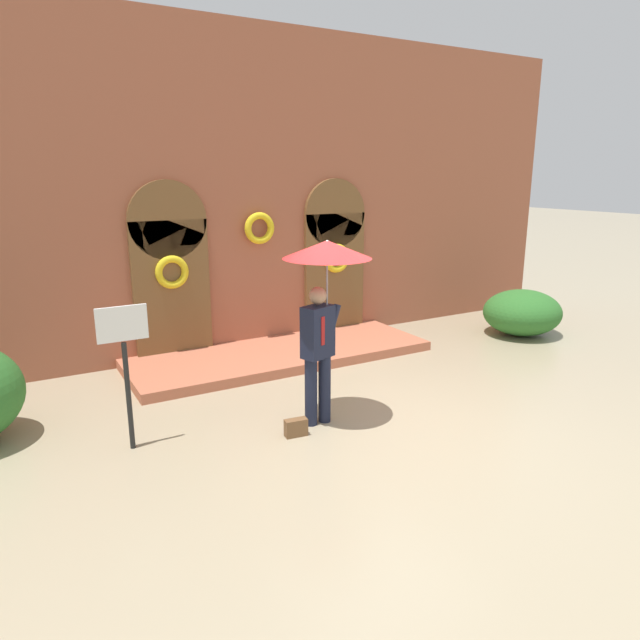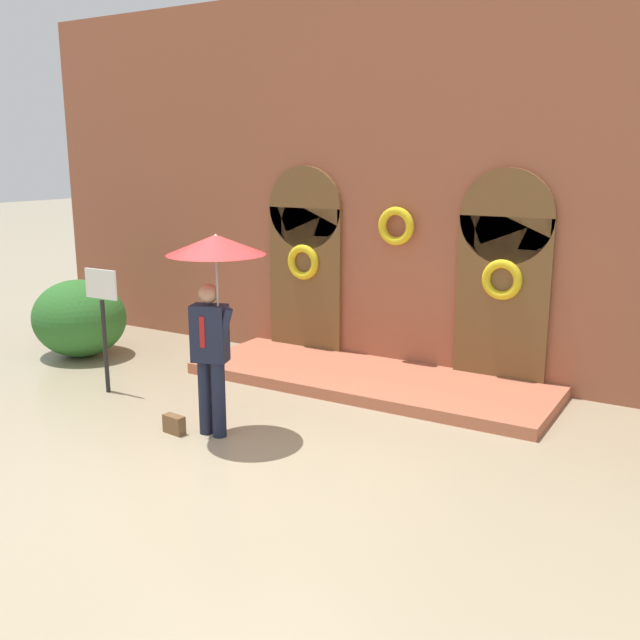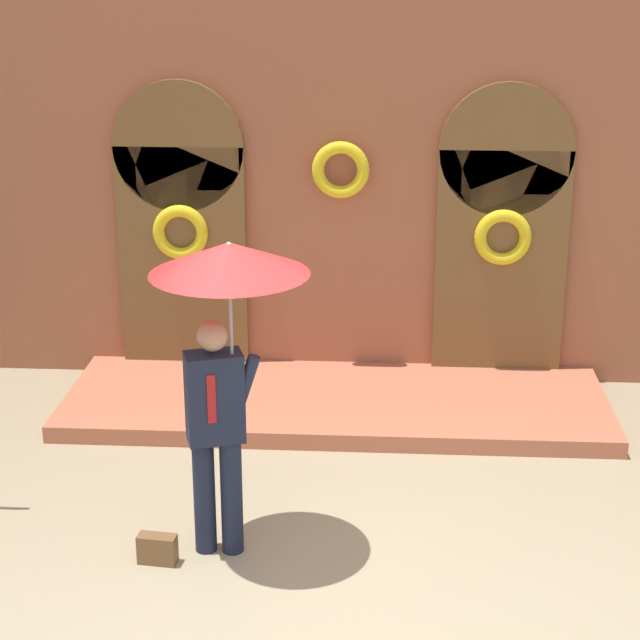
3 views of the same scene
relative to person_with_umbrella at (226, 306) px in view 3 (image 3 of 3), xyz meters
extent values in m
plane|color=tan|center=(0.64, -0.45, -1.91)|extent=(80.00, 80.00, 0.00)
cube|color=#9E563D|center=(0.64, 3.75, 0.89)|extent=(14.00, 0.50, 5.60)
cube|color=brown|center=(-0.96, 3.46, -0.71)|extent=(1.30, 0.08, 2.40)
cylinder|color=brown|center=(-0.96, 3.46, 0.49)|extent=(1.30, 0.08, 1.30)
cube|color=brown|center=(2.24, 3.46, -0.71)|extent=(1.30, 0.08, 2.40)
cylinder|color=brown|center=(2.24, 3.46, 0.49)|extent=(1.30, 0.08, 1.30)
torus|color=yellow|center=(-0.96, 3.39, -0.36)|extent=(0.56, 0.12, 0.56)
torus|color=yellow|center=(2.24, 3.39, -0.36)|extent=(0.56, 0.12, 0.56)
torus|color=yellow|center=(0.64, 3.39, 0.29)|extent=(0.56, 0.12, 0.56)
cube|color=#B56346|center=(0.64, 2.60, -1.83)|extent=(5.20, 1.80, 0.16)
cylinder|color=#191E33|center=(-0.20, 0.00, -1.46)|extent=(0.16, 0.16, 0.90)
cylinder|color=#191E33|center=(0.00, 0.00, -1.46)|extent=(0.16, 0.16, 0.90)
cube|color=#191E33|center=(-0.10, 0.00, -0.68)|extent=(0.45, 0.35, 0.66)
cube|color=#A51919|center=(-0.10, -0.13, -0.64)|extent=(0.06, 0.03, 0.36)
sphere|color=#A87A5B|center=(-0.10, 0.00, -0.22)|extent=(0.22, 0.22, 0.22)
cylinder|color=#191E33|center=(0.12, 0.00, -0.58)|extent=(0.22, 0.09, 0.46)
cylinder|color=gray|center=(0.03, 0.00, -0.26)|extent=(0.02, 0.02, 0.98)
cone|color=red|center=(0.03, 0.00, 0.34)|extent=(1.10, 1.10, 0.22)
cone|color=white|center=(0.03, 0.00, 0.35)|extent=(0.61, 0.60, 0.20)
cube|color=brown|center=(-0.52, -0.20, -1.80)|extent=(0.29, 0.15, 0.22)
camera|label=1|loc=(-3.46, -5.95, 1.24)|focal=32.00mm
camera|label=2|loc=(5.00, -6.11, 1.29)|focal=40.00mm
camera|label=3|loc=(1.08, -6.88, 2.29)|focal=60.00mm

